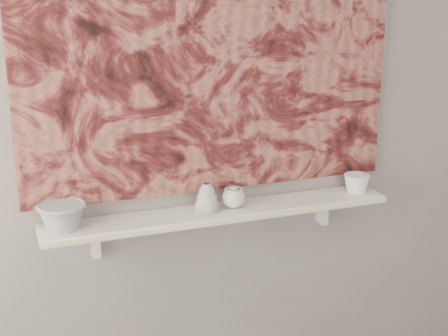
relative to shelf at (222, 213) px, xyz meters
name	(u,v)px	position (x,y,z in m)	size (l,w,h in m)	color
wall_back	(213,99)	(0.00, 0.09, 0.44)	(3.60, 3.60, 0.00)	gray
shelf	(222,213)	(0.00, 0.00, 0.00)	(1.40, 0.18, 0.03)	white
shelf_stripe	(230,220)	(0.00, -0.09, 0.00)	(1.40, 0.01, 0.02)	#F8E9A5
bracket_left	(95,241)	(-0.49, 0.06, -0.07)	(0.03, 0.06, 0.12)	white
bracket_right	(322,210)	(0.49, 0.06, -0.07)	(0.03, 0.06, 0.12)	white
painting	(214,50)	(0.00, 0.08, 0.62)	(1.50, 0.03, 1.10)	#5B1E1F
house_motif	(317,122)	(0.45, 0.07, 0.32)	(0.09, 0.00, 0.08)	black
bowl_grey	(62,216)	(-0.61, 0.00, 0.07)	(0.18, 0.18, 0.10)	gray
cup_cream	(233,198)	(0.05, 0.00, 0.06)	(0.09, 0.09, 0.08)	silver
bell_vessel	(207,197)	(-0.06, 0.00, 0.07)	(0.10, 0.10, 0.11)	beige
bowl_white	(356,183)	(0.61, 0.00, 0.05)	(0.11, 0.11, 0.08)	white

